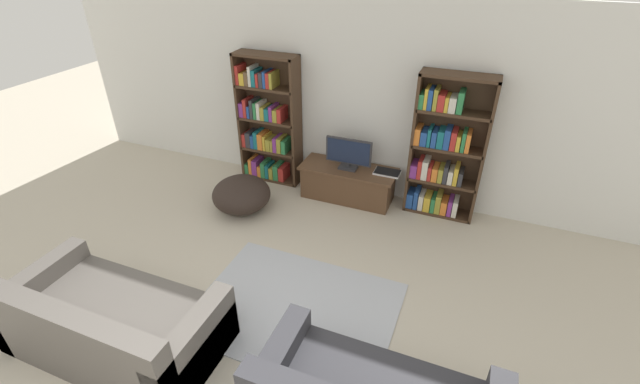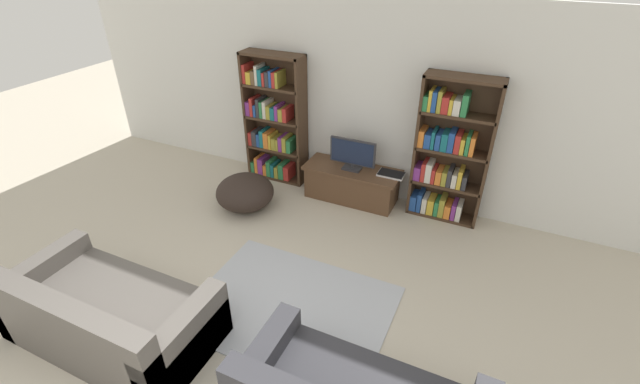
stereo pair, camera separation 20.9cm
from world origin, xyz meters
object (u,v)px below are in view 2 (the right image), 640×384
(television, at_px, (353,154))
(couch_left_sectional, at_px, (108,317))
(tv_stand, at_px, (352,183))
(beanbag_ottoman, at_px, (245,192))
(bookshelf_left, at_px, (274,122))
(laptop, at_px, (391,174))
(bookshelf_right, at_px, (448,154))

(television, relative_size, couch_left_sectional, 0.33)
(tv_stand, height_order, beanbag_ottoman, tv_stand)
(bookshelf_left, bearing_deg, couch_left_sectional, -86.99)
(television, bearing_deg, beanbag_ottoman, -147.23)
(bookshelf_left, xyz_separation_m, laptop, (1.78, -0.09, -0.38))
(television, height_order, laptop, television)
(couch_left_sectional, distance_m, beanbag_ottoman, 2.35)
(bookshelf_left, bearing_deg, bookshelf_right, 0.01)
(bookshelf_right, xyz_separation_m, beanbag_ottoman, (-2.38, -0.93, -0.64))
(tv_stand, relative_size, television, 2.08)
(laptop, bearing_deg, beanbag_ottoman, -154.00)
(bookshelf_right, relative_size, tv_stand, 1.42)
(bookshelf_left, bearing_deg, laptop, -2.77)
(laptop, height_order, couch_left_sectional, couch_left_sectional)
(laptop, bearing_deg, couch_left_sectional, -116.77)
(bookshelf_right, xyz_separation_m, tv_stand, (-1.18, -0.14, -0.63))
(bookshelf_left, distance_m, couch_left_sectional, 3.33)
(bookshelf_right, xyz_separation_m, couch_left_sectional, (-2.26, -3.27, -0.59))
(bookshelf_right, distance_m, beanbag_ottoman, 2.63)
(bookshelf_right, relative_size, laptop, 5.37)
(tv_stand, xyz_separation_m, television, (-0.00, -0.02, 0.45))
(bookshelf_left, xyz_separation_m, couch_left_sectional, (0.17, -3.27, -0.59))
(bookshelf_left, bearing_deg, television, -6.90)
(couch_left_sectional, xyz_separation_m, beanbag_ottoman, (-0.12, 2.34, -0.05))
(television, distance_m, couch_left_sectional, 3.33)
(bookshelf_left, height_order, beanbag_ottoman, bookshelf_left)
(bookshelf_left, xyz_separation_m, television, (1.26, -0.15, -0.17))
(bookshelf_left, height_order, couch_left_sectional, bookshelf_left)
(tv_stand, bearing_deg, laptop, 5.43)
(tv_stand, relative_size, beanbag_ottoman, 1.69)
(beanbag_ottoman, bearing_deg, bookshelf_right, 21.28)
(tv_stand, distance_m, couch_left_sectional, 3.32)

